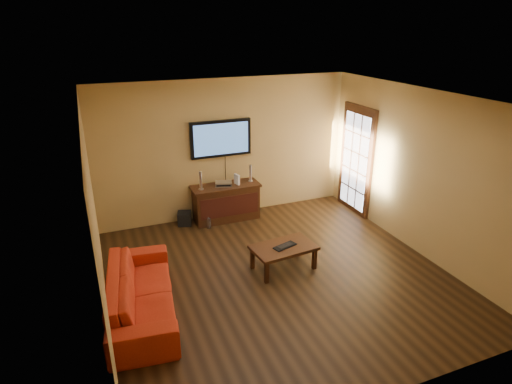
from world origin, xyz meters
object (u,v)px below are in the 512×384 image
media_console (226,202)px  subwoofer (184,218)px  av_receiver (224,184)px  speaker_left (201,181)px  television (221,139)px  coffee_table (284,249)px  bottle (209,223)px  speaker_right (250,174)px  game_console (237,179)px  keyboard (285,246)px  sofa (140,286)px

media_console → subwoofer: bearing=175.5°
av_receiver → speaker_left: bearing=-156.9°
media_console → subwoofer: (-0.82, 0.06, -0.23)m
subwoofer → av_receiver: bearing=12.5°
television → coffee_table: 2.62m
bottle → speaker_left: bearing=103.3°
coffee_table → speaker_right: (0.27, 2.12, 0.52)m
speaker_left → bottle: speaker_left is taller
speaker_left → game_console: 0.72m
coffee_table → bottle: coffee_table is taller
speaker_left → av_receiver: (0.46, 0.05, -0.13)m
speaker_right → bottle: speaker_right is taller
game_console → speaker_left: bearing=167.2°
subwoofer → television: bearing=26.4°
keyboard → television: bearing=96.9°
coffee_table → speaker_left: 2.24m
av_receiver → keyboard: (0.31, -2.11, -0.34)m
coffee_table → speaker_right: size_ratio=3.07×
coffee_table → speaker_left: (-0.76, 2.04, 0.53)m
television → keyboard: (0.28, -2.31, -1.18)m
sofa → keyboard: 2.25m
sofa → subwoofer: 2.69m
sofa → keyboard: bearing=-76.4°
coffee_table → subwoofer: bearing=116.9°
sofa → speaker_right: speaker_right is taller
television → sofa: bearing=-127.2°
av_receiver → media_console: bearing=-1.5°
keyboard → av_receiver: bearing=98.4°
coffee_table → game_console: size_ratio=5.16×
television → bottle: bearing=-132.5°
sofa → av_receiver: bearing=-32.2°
coffee_table → speaker_right: speaker_right is taller
av_receiver → subwoofer: size_ratio=1.25×
media_console → av_receiver: bearing=161.1°
speaker_left → television: bearing=26.5°
av_receiver → game_console: 0.27m
game_console → bottle: size_ratio=0.88×
sofa → subwoofer: (1.13, 2.43, -0.28)m
media_console → subwoofer: size_ratio=5.24×
television → av_receiver: bearing=-99.9°
television → game_console: television is taller
av_receiver → bottle: size_ratio=1.39×
speaker_left → speaker_right: size_ratio=1.06×
television → subwoofer: 1.68m
sofa → media_console: bearing=-32.9°
coffee_table → media_console: bearing=97.2°
coffee_table → av_receiver: size_ratio=3.26×
media_console → av_receiver: (-0.03, 0.01, 0.39)m
subwoofer → coffee_table: bearing=-46.8°
television → bottle: 1.61m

